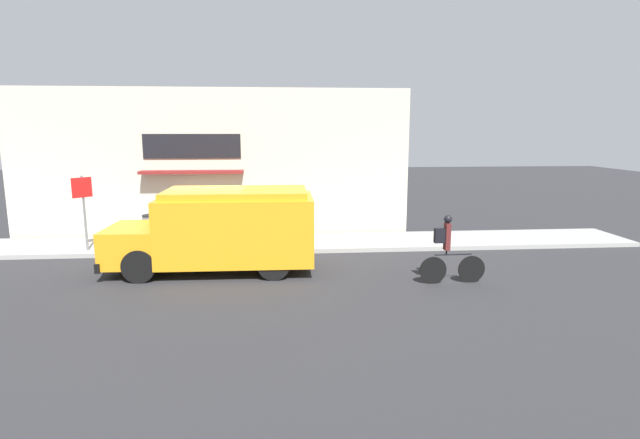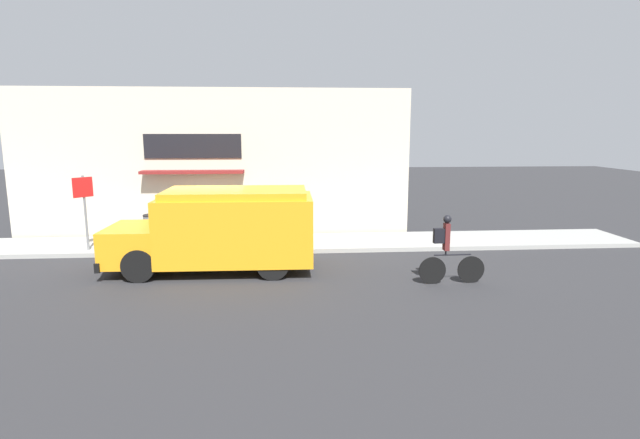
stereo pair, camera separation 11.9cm
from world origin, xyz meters
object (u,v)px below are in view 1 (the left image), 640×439
cyclist (449,251)px  trash_bin (152,228)px  school_bus (223,229)px  stop_sign_post (83,201)px

cyclist → trash_bin: cyclist is taller
school_bus → cyclist: (5.67, -1.63, -0.32)m
school_bus → stop_sign_post: 4.84m
stop_sign_post → trash_bin: (1.72, 0.99, -1.07)m
school_bus → trash_bin: school_bus is taller
school_bus → stop_sign_post: (-4.33, 2.08, 0.52)m
school_bus → stop_sign_post: bearing=155.2°
school_bus → trash_bin: bearing=131.3°
school_bus → trash_bin: size_ratio=5.98×
cyclist → trash_bin: (-8.28, 4.70, -0.23)m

